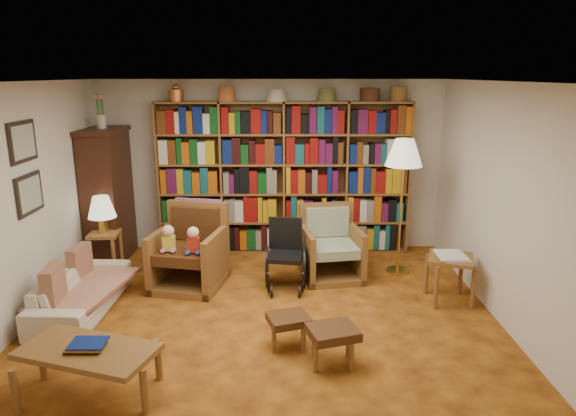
{
  "coord_description": "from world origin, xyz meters",
  "views": [
    {
      "loc": [
        0.21,
        -4.97,
        2.58
      ],
      "look_at": [
        0.25,
        0.6,
        1.11
      ],
      "focal_mm": 32.0,
      "sensor_mm": 36.0,
      "label": 1
    }
  ],
  "objects_px": {
    "sofa": "(81,292)",
    "wheelchair": "(285,256)",
    "footstool_a": "(289,321)",
    "side_table_lamp": "(105,244)",
    "armchair_sage": "(331,249)",
    "footstool_b": "(333,334)",
    "side_table_papers": "(450,264)",
    "coffee_table": "(88,354)",
    "floor_lamp": "(404,158)",
    "armchair_leather": "(190,252)"
  },
  "relations": [
    {
      "from": "sofa",
      "to": "wheelchair",
      "type": "relative_size",
      "value": 1.85
    },
    {
      "from": "wheelchair",
      "to": "footstool_a",
      "type": "bearing_deg",
      "value": -88.92
    },
    {
      "from": "side_table_lamp",
      "to": "armchair_sage",
      "type": "bearing_deg",
      "value": -0.92
    },
    {
      "from": "footstool_a",
      "to": "footstool_b",
      "type": "height_order",
      "value": "footstool_b"
    },
    {
      "from": "armchair_sage",
      "to": "side_table_papers",
      "type": "distance_m",
      "value": 1.55
    },
    {
      "from": "sofa",
      "to": "coffee_table",
      "type": "relative_size",
      "value": 1.31
    },
    {
      "from": "floor_lamp",
      "to": "footstool_b",
      "type": "relative_size",
      "value": 3.47
    },
    {
      "from": "sofa",
      "to": "footstool_b",
      "type": "height_order",
      "value": "sofa"
    },
    {
      "from": "sofa",
      "to": "coffee_table",
      "type": "xyz_separation_m",
      "value": [
        0.67,
        -1.56,
        0.15
      ]
    },
    {
      "from": "footstool_a",
      "to": "coffee_table",
      "type": "bearing_deg",
      "value": -154.41
    },
    {
      "from": "wheelchair",
      "to": "side_table_papers",
      "type": "relative_size",
      "value": 1.37
    },
    {
      "from": "wheelchair",
      "to": "footstool_a",
      "type": "relative_size",
      "value": 1.83
    },
    {
      "from": "side_table_lamp",
      "to": "footstool_b",
      "type": "xyz_separation_m",
      "value": [
        2.79,
        -2.22,
        -0.12
      ]
    },
    {
      "from": "armchair_sage",
      "to": "footstool_b",
      "type": "relative_size",
      "value": 1.78
    },
    {
      "from": "armchair_sage",
      "to": "armchair_leather",
      "type": "bearing_deg",
      "value": -171.42
    },
    {
      "from": "side_table_papers",
      "to": "coffee_table",
      "type": "relative_size",
      "value": 0.51
    },
    {
      "from": "armchair_leather",
      "to": "footstool_b",
      "type": "relative_size",
      "value": 1.99
    },
    {
      "from": "sofa",
      "to": "footstool_a",
      "type": "height_order",
      "value": "sofa"
    },
    {
      "from": "armchair_sage",
      "to": "footstool_b",
      "type": "xyz_separation_m",
      "value": [
        -0.17,
        -2.17,
        -0.05
      ]
    },
    {
      "from": "sofa",
      "to": "footstool_b",
      "type": "relative_size",
      "value": 3.07
    },
    {
      "from": "side_table_lamp",
      "to": "sofa",
      "type": "bearing_deg",
      "value": -84.89
    },
    {
      "from": "floor_lamp",
      "to": "side_table_papers",
      "type": "relative_size",
      "value": 2.88
    },
    {
      "from": "sofa",
      "to": "footstool_a",
      "type": "xyz_separation_m",
      "value": [
        2.3,
        -0.78,
        0.03
      ]
    },
    {
      "from": "footstool_b",
      "to": "wheelchair",
      "type": "bearing_deg",
      "value": 103.29
    },
    {
      "from": "armchair_leather",
      "to": "coffee_table",
      "type": "bearing_deg",
      "value": -99.7
    },
    {
      "from": "armchair_sage",
      "to": "footstool_a",
      "type": "height_order",
      "value": "armchair_sage"
    },
    {
      "from": "floor_lamp",
      "to": "footstool_a",
      "type": "relative_size",
      "value": 3.84
    },
    {
      "from": "sofa",
      "to": "floor_lamp",
      "type": "relative_size",
      "value": 0.89
    },
    {
      "from": "side_table_papers",
      "to": "footstool_a",
      "type": "height_order",
      "value": "side_table_papers"
    },
    {
      "from": "armchair_sage",
      "to": "floor_lamp",
      "type": "bearing_deg",
      "value": 5.2
    },
    {
      "from": "side_table_lamp",
      "to": "coffee_table",
      "type": "relative_size",
      "value": 0.47
    },
    {
      "from": "armchair_sage",
      "to": "floor_lamp",
      "type": "height_order",
      "value": "floor_lamp"
    },
    {
      "from": "sofa",
      "to": "side_table_papers",
      "type": "height_order",
      "value": "side_table_papers"
    },
    {
      "from": "side_table_lamp",
      "to": "side_table_papers",
      "type": "xyz_separation_m",
      "value": [
        4.26,
        -0.88,
        0.04
      ]
    },
    {
      "from": "footstool_b",
      "to": "armchair_sage",
      "type": "bearing_deg",
      "value": 85.44
    },
    {
      "from": "footstool_a",
      "to": "footstool_b",
      "type": "xyz_separation_m",
      "value": [
        0.4,
        -0.32,
        0.03
      ]
    },
    {
      "from": "armchair_sage",
      "to": "side_table_papers",
      "type": "bearing_deg",
      "value": -32.62
    },
    {
      "from": "footstool_a",
      "to": "coffee_table",
      "type": "distance_m",
      "value": 1.81
    },
    {
      "from": "armchair_leather",
      "to": "footstool_b",
      "type": "xyz_separation_m",
      "value": [
        1.62,
        -1.9,
        -0.12
      ]
    },
    {
      "from": "floor_lamp",
      "to": "side_table_papers",
      "type": "xyz_separation_m",
      "value": [
        0.39,
        -0.91,
        -1.08
      ]
    },
    {
      "from": "side_table_papers",
      "to": "coffee_table",
      "type": "bearing_deg",
      "value": -152.73
    },
    {
      "from": "sofa",
      "to": "side_table_lamp",
      "type": "height_order",
      "value": "side_table_lamp"
    },
    {
      "from": "wheelchair",
      "to": "sofa",
      "type": "bearing_deg",
      "value": -162.91
    },
    {
      "from": "side_table_lamp",
      "to": "floor_lamp",
      "type": "distance_m",
      "value": 4.03
    },
    {
      "from": "armchair_leather",
      "to": "side_table_papers",
      "type": "xyz_separation_m",
      "value": [
        3.09,
        -0.56,
        0.04
      ]
    },
    {
      "from": "floor_lamp",
      "to": "footstool_b",
      "type": "height_order",
      "value": "floor_lamp"
    },
    {
      "from": "armchair_leather",
      "to": "floor_lamp",
      "type": "bearing_deg",
      "value": 7.45
    },
    {
      "from": "armchair_sage",
      "to": "footstool_b",
      "type": "distance_m",
      "value": 2.18
    },
    {
      "from": "footstool_a",
      "to": "footstool_b",
      "type": "distance_m",
      "value": 0.51
    },
    {
      "from": "wheelchair",
      "to": "side_table_papers",
      "type": "distance_m",
      "value": 1.95
    }
  ]
}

